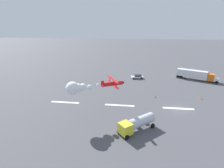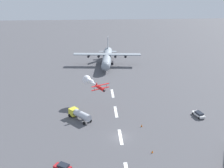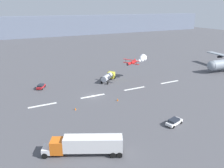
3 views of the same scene
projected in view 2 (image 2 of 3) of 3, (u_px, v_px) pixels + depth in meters
The scene contains 11 objects.
ground_plane at pixel (120, 137), 78.08m from camera, with size 440.00×440.00×0.00m, color #4C4C51.
runway_stripe_3 at pixel (120, 137), 78.07m from camera, with size 8.00×0.90×0.01m, color white.
runway_stripe_4 at pixel (116, 112), 92.41m from camera, with size 8.00×0.90×0.01m, color white.
runway_stripe_5 at pixel (112, 93), 106.75m from camera, with size 8.00×0.90×0.01m, color white.
cargo_transport_plane at pixel (107, 58), 138.79m from camera, with size 29.68×32.78×11.42m.
stunt_biplane_red at pixel (90, 81), 96.30m from camera, with size 12.43×8.83×2.85m.
fuel_tanker_truck at pixel (80, 114), 86.94m from camera, with size 7.86×7.38×2.90m.
followme_car_yellow at pixel (199, 114), 89.11m from camera, with size 4.89×2.96×1.52m.
airport_staff_sedan at pixel (63, 167), 64.56m from camera, with size 3.62×4.38×1.52m.
traffic_cone_near at pixel (152, 152), 70.96m from camera, with size 0.44×0.44×0.75m, color orange.
traffic_cone_far at pixel (142, 125), 83.25m from camera, with size 0.44×0.44×0.75m, color orange.
Camera 2 is at (-67.49, 7.02, 41.30)m, focal length 45.98 mm.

